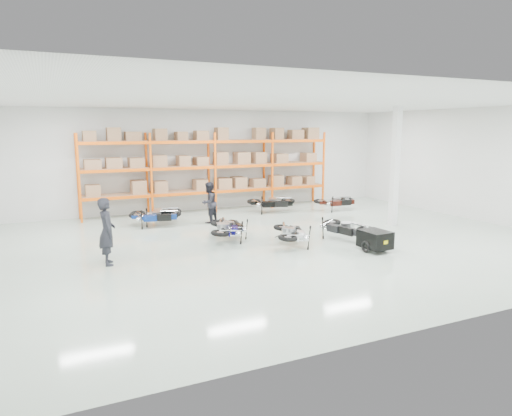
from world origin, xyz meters
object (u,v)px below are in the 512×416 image
moto_blue_centre (226,225)px  moto_silver_left (292,230)px  moto_black_far_left (231,223)px  trailer (375,239)px  moto_back_b (157,211)px  moto_touring_right (344,224)px  moto_back_a (155,213)px  moto_back_d (336,199)px  moto_back_c (272,200)px  person_back (209,203)px  person_left (107,231)px

moto_blue_centre → moto_silver_left: (1.64, -1.47, 0.00)m
moto_blue_centre → moto_black_far_left: size_ratio=1.09×
trailer → moto_back_b: (-5.07, 6.73, 0.15)m
moto_silver_left → moto_back_b: 5.98m
moto_blue_centre → moto_black_far_left: bearing=-110.1°
moto_touring_right → moto_silver_left: bearing=168.0°
moto_back_a → moto_back_b: (0.18, 0.42, 0.01)m
moto_back_d → moto_back_c: bearing=78.3°
moto_blue_centre → person_back: 3.13m
moto_back_a → person_left: size_ratio=0.91×
moto_black_far_left → moto_back_c: 4.95m
moto_silver_left → moto_back_a: 5.73m
trailer → person_back: 6.93m
moto_silver_left → moto_back_d: 6.86m
moto_back_b → moto_back_d: size_ratio=1.00×
moto_blue_centre → person_left: 4.04m
moto_black_far_left → moto_back_b: 3.69m
moto_touring_right → moto_back_a: 7.05m
moto_back_d → person_left: (-10.44, -4.41, 0.40)m
moto_touring_right → moto_back_a: size_ratio=1.04×
moto_blue_centre → moto_silver_left: moto_silver_left is taller
trailer → moto_black_far_left: bearing=129.2°
moto_black_far_left → person_left: person_left is taller
moto_blue_centre → person_back: size_ratio=1.07×
moto_silver_left → moto_blue_centre: bearing=-20.5°
moto_back_a → moto_blue_centre: bearing=-139.5°
moto_blue_centre → moto_back_a: bearing=-44.5°
moto_back_b → person_left: 5.36m
moto_silver_left → moto_black_far_left: size_ratio=1.09×
person_left → person_back: person_left is taller
moto_blue_centre → trailer: (3.62, -3.07, -0.16)m
moto_touring_right → person_back: size_ratio=1.09×
moto_blue_centre → moto_back_d: bearing=-134.6°
moto_touring_right → moto_black_far_left: bearing=137.6°
moto_blue_centre → moto_back_a: size_ratio=1.03×
moto_blue_centre → moto_back_a: 3.62m
moto_blue_centre → moto_back_a: (-1.63, 3.24, -0.01)m
moto_touring_right → moto_back_a: moto_touring_right is taller
moto_touring_right → person_left: 7.50m
trailer → person_back: person_back is taller
moto_black_far_left → moto_touring_right: (3.26, -1.92, 0.05)m
moto_back_b → moto_blue_centre: bearing=-155.3°
trailer → moto_back_d: (2.97, 6.36, 0.15)m
moto_touring_right → trailer: bearing=-101.9°
moto_back_b → person_left: (-2.41, -4.78, 0.40)m
trailer → moto_touring_right: bearing=86.3°
moto_blue_centre → moto_black_far_left: moto_blue_centre is taller
moto_black_far_left → moto_back_d: (6.22, 2.84, 0.03)m
moto_back_c → person_left: (-7.58, -5.19, 0.36)m
moto_blue_centre → moto_silver_left: 2.20m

